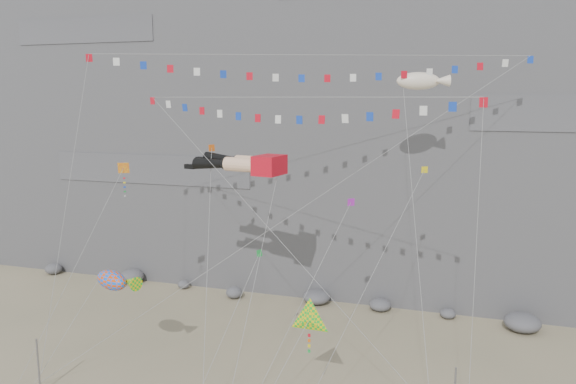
% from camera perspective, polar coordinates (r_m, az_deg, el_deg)
% --- Properties ---
extents(cliff, '(80.00, 28.00, 50.00)m').
position_cam_1_polar(cliff, '(65.59, 6.51, 14.55)').
color(cliff, slate).
rests_on(cliff, ground).
extents(talus_boulders, '(60.00, 3.00, 1.20)m').
position_cam_1_polar(talus_boulders, '(54.03, 2.92, -10.63)').
color(talus_boulders, slate).
rests_on(talus_boulders, ground).
extents(anchor_pole_left, '(0.12, 0.12, 3.79)m').
position_cam_1_polar(anchor_pole_left, '(41.76, -24.02, -15.87)').
color(anchor_pole_left, gray).
rests_on(anchor_pole_left, ground).
extents(legs_kite, '(8.93, 16.31, 20.15)m').
position_cam_1_polar(legs_kite, '(41.78, -4.52, 2.90)').
color(legs_kite, red).
rests_on(legs_kite, ground).
extents(flag_banner_upper, '(31.31, 17.42, 29.87)m').
position_cam_1_polar(flag_banner_upper, '(41.85, 2.69, 13.71)').
color(flag_banner_upper, red).
rests_on(flag_banner_upper, ground).
extents(flag_banner_lower, '(24.33, 9.26, 23.51)m').
position_cam_1_polar(flag_banner_lower, '(37.46, 0.09, 9.56)').
color(flag_banner_lower, red).
rests_on(flag_banner_lower, ground).
extents(harlequin_kite, '(4.64, 9.01, 16.59)m').
position_cam_1_polar(harlequin_kite, '(43.79, -16.41, 2.27)').
color(harlequin_kite, red).
rests_on(harlequin_kite, ground).
extents(fish_windsock, '(6.10, 5.44, 8.87)m').
position_cam_1_polar(fish_windsock, '(40.81, -17.49, -8.55)').
color(fish_windsock, '#E5470B').
rests_on(fish_windsock, ground).
extents(delta_kite, '(3.90, 8.02, 10.05)m').
position_cam_1_polar(delta_kite, '(34.63, 2.15, -12.87)').
color(delta_kite, yellow).
rests_on(delta_kite, ground).
extents(blimp_windsock, '(5.01, 15.50, 25.03)m').
position_cam_1_polar(blimp_windsock, '(43.67, 13.10, 10.87)').
color(blimp_windsock, '#FBE9CE').
rests_on(blimp_windsock, ground).
extents(small_kite_a, '(6.13, 14.56, 21.39)m').
position_cam_1_polar(small_kite_a, '(44.03, -7.78, 4.04)').
color(small_kite_a, orange).
rests_on(small_kite_a, ground).
extents(small_kite_b, '(4.80, 13.32, 17.92)m').
position_cam_1_polar(small_kite_b, '(39.29, 6.25, -1.39)').
color(small_kite_b, purple).
rests_on(small_kite_b, ground).
extents(small_kite_c, '(2.17, 9.77, 12.73)m').
position_cam_1_polar(small_kite_c, '(38.59, -3.05, -6.52)').
color(small_kite_c, green).
rests_on(small_kite_c, ground).
extents(small_kite_d, '(6.54, 15.72, 21.53)m').
position_cam_1_polar(small_kite_d, '(41.04, 13.41, 1.61)').
color(small_kite_d, yellow).
rests_on(small_kite_d, ground).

